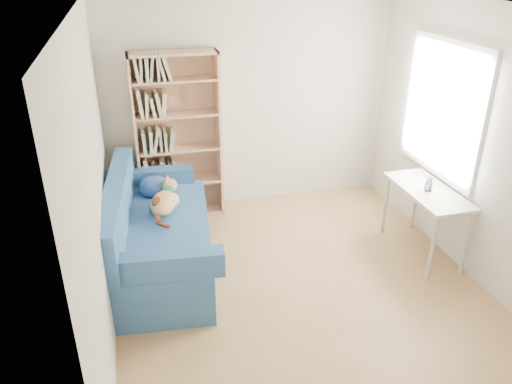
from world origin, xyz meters
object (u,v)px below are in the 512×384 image
pen_cup (429,186)px  sofa (156,235)px  bookshelf (179,144)px  desk (427,197)px

pen_cup → sofa: bearing=170.8°
bookshelf → pen_cup: 2.84m
sofa → pen_cup: sofa is taller
bookshelf → desk: size_ratio=1.89×
bookshelf → desk: 2.86m
bookshelf → desk: bearing=-32.9°
bookshelf → pen_cup: size_ratio=12.95×
sofa → desk: bearing=-2.9°
sofa → desk: sofa is taller
desk → sofa: bearing=171.2°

